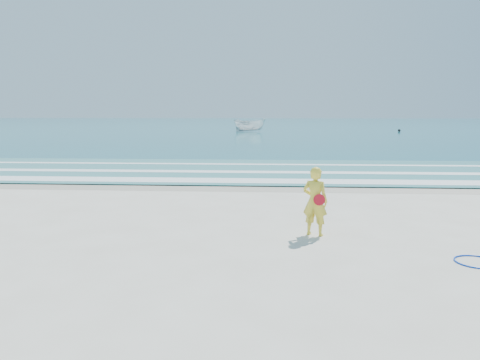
{
  "coord_description": "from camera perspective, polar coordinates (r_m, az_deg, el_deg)",
  "views": [
    {
      "loc": [
        0.73,
        -9.14,
        2.93
      ],
      "look_at": [
        -0.16,
        4.0,
        1.0
      ],
      "focal_mm": 35.0,
      "sensor_mm": 36.0,
      "label": 1
    }
  ],
  "objects": [
    {
      "name": "buoy",
      "position": [
        72.29,
        18.84,
        5.75
      ],
      "size": [
        0.39,
        0.39,
        0.39
      ],
      "primitive_type": "sphere",
      "color": "black",
      "rests_on": "ocean"
    },
    {
      "name": "shallow",
      "position": [
        23.33,
        2.04,
        1.22
      ],
      "size": [
        400.0,
        10.0,
        0.01
      ],
      "primitive_type": "cube",
      "color": "#59B7AD",
      "rests_on": "ocean"
    },
    {
      "name": "wet_sand",
      "position": [
        18.39,
        1.54,
        -0.83
      ],
      "size": [
        400.0,
        2.4,
        0.0
      ],
      "primitive_type": "cube",
      "color": "#B2A893",
      "rests_on": "ground"
    },
    {
      "name": "ocean",
      "position": [
        114.18,
        3.51,
        6.85
      ],
      "size": [
        400.0,
        190.0,
        0.04
      ],
      "primitive_type": "cube",
      "color": "#19727F",
      "rests_on": "ground"
    },
    {
      "name": "boat",
      "position": [
        68.65,
        1.16,
        6.71
      ],
      "size": [
        5.3,
        3.56,
        1.91
      ],
      "primitive_type": "imported",
      "rotation": [
        0.0,
        0.0,
        1.19
      ],
      "color": "silver",
      "rests_on": "ocean"
    },
    {
      "name": "foam_mid",
      "position": [
        22.54,
        1.98,
        0.99
      ],
      "size": [
        400.0,
        0.9,
        0.01
      ],
      "primitive_type": "cube",
      "color": "white",
      "rests_on": "shallow"
    },
    {
      "name": "ground",
      "position": [
        9.63,
        -0.67,
        -9.38
      ],
      "size": [
        400.0,
        400.0,
        0.0
      ],
      "primitive_type": "plane",
      "color": "silver",
      "rests_on": "ground"
    },
    {
      "name": "woman",
      "position": [
        11.23,
        9.14,
        -2.57
      ],
      "size": [
        0.7,
        0.59,
        1.65
      ],
      "color": "yellow",
      "rests_on": "ground"
    },
    {
      "name": "foam_near",
      "position": [
        19.67,
        1.7,
        -0.08
      ],
      "size": [
        400.0,
        1.4,
        0.01
      ],
      "primitive_type": "cube",
      "color": "white",
      "rests_on": "shallow"
    },
    {
      "name": "hoop",
      "position": [
        10.39,
        26.92,
        -8.87
      ],
      "size": [
        1.07,
        1.07,
        0.03
      ],
      "primitive_type": "torus",
      "rotation": [
        0.0,
        0.0,
        -0.31
      ],
      "color": "#0A3DC5",
      "rests_on": "ground"
    },
    {
      "name": "foam_far",
      "position": [
        25.81,
        2.22,
        1.93
      ],
      "size": [
        400.0,
        0.6,
        0.01
      ],
      "primitive_type": "cube",
      "color": "white",
      "rests_on": "shallow"
    }
  ]
}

